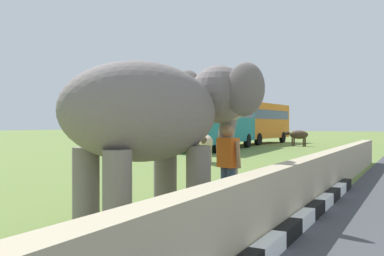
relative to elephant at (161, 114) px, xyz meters
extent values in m
cube|color=white|center=(-1.25, -2.36, -1.72)|extent=(0.90, 0.20, 0.24)
cube|color=black|center=(-0.35, -2.36, -1.72)|extent=(0.90, 0.20, 0.24)
cube|color=white|center=(0.55, -2.36, -1.72)|extent=(0.90, 0.20, 0.24)
cube|color=black|center=(1.45, -2.36, -1.72)|extent=(0.90, 0.20, 0.24)
cube|color=white|center=(2.35, -2.36, -1.72)|extent=(0.90, 0.20, 0.24)
cube|color=black|center=(3.25, -2.36, -1.72)|extent=(0.90, 0.20, 0.24)
cube|color=white|center=(4.15, -2.36, -1.72)|extent=(0.90, 0.20, 0.24)
cube|color=black|center=(5.05, -2.36, -1.72)|extent=(0.90, 0.20, 0.24)
cube|color=tan|center=(-0.25, -2.06, -1.34)|extent=(28.00, 0.36, 1.00)
cylinder|color=slate|center=(0.60, 0.28, -1.20)|extent=(0.44, 0.44, 1.29)
cylinder|color=slate|center=(0.32, -0.58, -1.20)|extent=(0.44, 0.44, 1.29)
cylinder|color=slate|center=(-1.01, 0.81, -1.20)|extent=(0.44, 0.44, 1.29)
cylinder|color=slate|center=(-1.30, -0.05, -1.20)|extent=(0.44, 0.44, 1.29)
ellipsoid|color=slate|center=(-0.35, 0.11, 0.04)|extent=(3.45, 2.49, 1.70)
sphere|color=slate|center=(1.43, -0.47, 0.42)|extent=(1.16, 1.16, 1.16)
ellipsoid|color=#D84C8C|center=(1.70, -0.56, 0.57)|extent=(0.54, 0.72, 0.44)
ellipsoid|color=slate|center=(1.53, 0.31, 0.47)|extent=(0.51, 0.93, 1.00)
ellipsoid|color=slate|center=(1.04, -1.17, 0.47)|extent=(0.51, 0.93, 1.00)
cylinder|color=slate|center=(1.70, -0.56, -0.13)|extent=(0.49, 0.63, 1.00)
cylinder|color=slate|center=(1.81, -0.60, -0.93)|extent=(0.34, 0.37, 0.81)
cone|color=beige|center=(1.74, -0.28, -0.03)|extent=(0.31, 0.58, 0.22)
cone|color=beige|center=(1.56, -0.81, -0.03)|extent=(0.31, 0.58, 0.22)
cylinder|color=navy|center=(1.41, -0.60, -1.43)|extent=(0.15, 0.15, 0.82)
cylinder|color=navy|center=(1.34, -0.79, -1.43)|extent=(0.15, 0.15, 0.82)
cube|color=#D85919|center=(1.38, -0.69, -0.73)|extent=(0.36, 0.46, 0.58)
cylinder|color=#9E7251|center=(1.47, -0.45, -0.76)|extent=(0.13, 0.14, 0.52)
cylinder|color=#9E7251|center=(1.29, -0.94, -0.76)|extent=(0.13, 0.16, 0.53)
sphere|color=#9E7251|center=(1.38, -0.69, -0.30)|extent=(0.23, 0.23, 0.23)
cube|color=teal|center=(19.70, 7.85, 0.16)|extent=(10.13, 3.26, 3.00)
cube|color=#3F5160|center=(19.70, 7.85, 0.70)|extent=(9.34, 3.24, 0.76)
cylinder|color=black|center=(22.79, 9.24, -1.34)|extent=(1.02, 0.38, 1.00)
cylinder|color=black|center=(22.96, 6.95, -1.34)|extent=(1.02, 0.38, 1.00)
cylinder|color=black|center=(16.43, 8.75, -1.34)|extent=(1.02, 0.38, 1.00)
cylinder|color=black|center=(16.60, 6.46, -1.34)|extent=(1.02, 0.38, 1.00)
cube|color=orange|center=(29.73, 8.40, 0.16)|extent=(9.35, 2.99, 3.00)
cube|color=#3F5160|center=(29.73, 8.40, 0.70)|extent=(8.62, 2.99, 0.76)
cylinder|color=black|center=(32.75, 9.39, -1.34)|extent=(1.01, 0.35, 1.00)
cylinder|color=black|center=(32.62, 7.10, -1.34)|extent=(1.01, 0.35, 1.00)
cylinder|color=black|center=(26.85, 9.71, -1.34)|extent=(1.01, 0.35, 1.00)
cylinder|color=black|center=(26.72, 7.41, -1.34)|extent=(1.01, 0.35, 1.00)
cylinder|color=#473323|center=(10.09, 3.93, -1.52)|extent=(0.12, 0.12, 0.65)
cylinder|color=#473323|center=(9.92, 4.25, -1.52)|extent=(0.12, 0.12, 0.65)
cylinder|color=#473323|center=(10.89, 4.36, -1.52)|extent=(0.12, 0.12, 0.65)
cylinder|color=#473323|center=(10.71, 4.68, -1.52)|extent=(0.12, 0.12, 0.65)
ellipsoid|color=#473323|center=(10.40, 4.30, -0.94)|extent=(1.61, 1.24, 0.66)
ellipsoid|color=#473323|center=(9.58, 3.86, -0.84)|extent=(0.48, 0.42, 0.32)
cylinder|color=tan|center=(10.47, 4.41, -1.52)|extent=(0.12, 0.12, 0.65)
cylinder|color=tan|center=(10.63, 4.08, -1.52)|extent=(0.12, 0.12, 0.65)
cylinder|color=tan|center=(9.66, 4.02, -1.52)|extent=(0.12, 0.12, 0.65)
cylinder|color=tan|center=(9.82, 3.69, -1.52)|extent=(0.12, 0.12, 0.65)
ellipsoid|color=tan|center=(10.14, 4.05, -0.94)|extent=(1.61, 1.19, 0.66)
ellipsoid|color=tan|center=(10.98, 4.45, -0.84)|extent=(0.47, 0.41, 0.32)
cylinder|color=#473323|center=(26.55, 4.60, -1.52)|extent=(0.12, 0.12, 0.65)
cylinder|color=#473323|center=(26.91, 4.54, -1.52)|extent=(0.12, 0.12, 0.65)
cylinder|color=#473323|center=(26.42, 3.70, -1.52)|extent=(0.12, 0.12, 0.65)
cylinder|color=#473323|center=(26.78, 3.65, -1.52)|extent=(0.12, 0.12, 0.65)
ellipsoid|color=#473323|center=(26.66, 4.12, -0.94)|extent=(0.81, 1.57, 0.66)
ellipsoid|color=#473323|center=(26.80, 5.04, -0.84)|extent=(0.31, 0.43, 0.32)
ellipsoid|color=slate|center=(52.75, 31.25, -1.84)|extent=(33.88, 27.10, 10.90)
camera|label=1|loc=(-6.39, -3.99, -0.19)|focal=40.10mm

